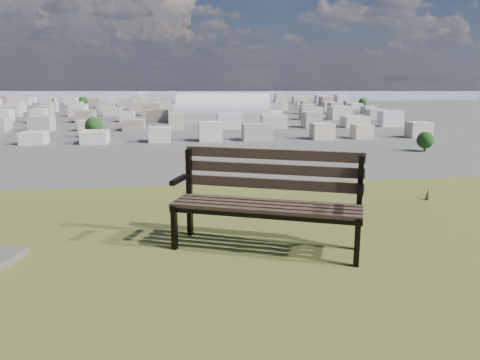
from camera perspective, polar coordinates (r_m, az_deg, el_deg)
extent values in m
cube|color=#483529|center=(4.53, 2.69, -3.80)|extent=(1.79, 0.79, 0.04)
cube|color=#483529|center=(4.65, 3.02, -3.38)|extent=(1.79, 0.79, 0.04)
cube|color=#483529|center=(4.77, 3.32, -2.98)|extent=(1.79, 0.79, 0.04)
cube|color=#483529|center=(4.89, 3.61, -2.61)|extent=(1.79, 0.79, 0.04)
cube|color=#483529|center=(4.93, 3.82, -0.47)|extent=(1.77, 0.74, 0.11)
cube|color=#483529|center=(4.93, 3.91, 1.34)|extent=(1.77, 0.74, 0.11)
cube|color=#483529|center=(4.92, 3.99, 3.14)|extent=(1.77, 0.74, 0.11)
cube|color=black|center=(4.84, -8.01, -5.73)|extent=(0.07, 0.08, 0.46)
cube|color=black|center=(5.18, -6.19, -1.58)|extent=(0.07, 0.08, 0.97)
cube|color=black|center=(4.97, -7.15, -2.81)|extent=(0.25, 0.51, 0.05)
cube|color=black|center=(4.86, -7.46, 0.03)|extent=(0.19, 0.37, 0.05)
cube|color=black|center=(4.50, 14.09, -7.41)|extent=(0.07, 0.08, 0.46)
cube|color=black|center=(4.86, 14.31, -2.82)|extent=(0.07, 0.08, 0.97)
cube|color=black|center=(4.64, 14.25, -4.21)|extent=(0.25, 0.51, 0.05)
cube|color=black|center=(4.52, 14.42, -1.19)|extent=(0.19, 0.37, 0.05)
cube|color=black|center=(4.54, 2.66, -4.41)|extent=(1.78, 0.75, 0.04)
cube|color=black|center=(4.91, 3.63, -3.11)|extent=(1.78, 0.75, 0.04)
cone|color=brown|center=(7.26, 21.94, -1.58)|extent=(0.08, 0.08, 0.18)
cube|color=silver|center=(291.90, -1.99, 7.64)|extent=(59.46, 32.75, 6.26)
cylinder|color=white|center=(291.66, -1.99, 8.25)|extent=(59.46, 32.75, 23.78)
cube|color=beige|center=(212.57, -23.59, 4.99)|extent=(11.00, 11.00, 7.00)
cube|color=#A79C8F|center=(207.21, -17.18, 5.30)|extent=(11.00, 11.00, 7.00)
cube|color=beige|center=(204.54, -10.52, 5.56)|extent=(11.00, 11.00, 7.00)
cube|color=silver|center=(204.68, -3.76, 5.74)|extent=(11.00, 11.00, 7.00)
cube|color=#B9AF96|center=(207.60, 2.90, 5.84)|extent=(11.00, 11.00, 7.00)
cube|color=gray|center=(213.21, 9.29, 5.87)|extent=(11.00, 11.00, 7.00)
cube|color=beige|center=(221.29, 15.28, 5.83)|extent=(11.00, 11.00, 7.00)
cube|color=#ACA49C|center=(231.58, 20.80, 5.73)|extent=(11.00, 11.00, 7.00)
cube|color=beige|center=(263.69, -23.17, 6.25)|extent=(11.00, 11.00, 7.00)
cube|color=silver|center=(258.28, -18.01, 6.53)|extent=(11.00, 11.00, 7.00)
cube|color=#B9AF96|center=(255.02, -12.67, 6.76)|extent=(11.00, 11.00, 7.00)
cube|color=gray|center=(254.00, -7.24, 6.94)|extent=(11.00, 11.00, 7.00)
cube|color=beige|center=(255.23, -1.80, 7.06)|extent=(11.00, 11.00, 7.00)
cube|color=#ACA49C|center=(258.70, 3.53, 7.11)|extent=(11.00, 11.00, 7.00)
cube|color=beige|center=(264.31, 8.69, 7.10)|extent=(11.00, 11.00, 7.00)
cube|color=#A79C8F|center=(271.94, 13.59, 7.04)|extent=(11.00, 11.00, 7.00)
cube|color=beige|center=(281.40, 18.19, 6.94)|extent=(11.00, 11.00, 7.00)
cube|color=#B9AF96|center=(322.06, -27.03, 6.82)|extent=(11.00, 11.00, 7.00)
cube|color=gray|center=(314.92, -22.89, 7.10)|extent=(11.00, 11.00, 7.00)
cube|color=beige|center=(309.47, -18.57, 7.35)|extent=(11.00, 11.00, 7.00)
cube|color=#ACA49C|center=(305.81, -14.12, 7.56)|extent=(11.00, 11.00, 7.00)
cube|color=beige|center=(304.01, -9.59, 7.73)|extent=(11.00, 11.00, 7.00)
cube|color=#A79C8F|center=(304.10, -5.02, 7.86)|extent=(11.00, 11.00, 7.00)
cube|color=beige|center=(306.08, -0.49, 7.93)|extent=(11.00, 11.00, 7.00)
cube|color=silver|center=(309.91, 3.96, 7.95)|extent=(11.00, 11.00, 7.00)
cube|color=#B9AF96|center=(315.52, 8.28, 7.93)|extent=(11.00, 11.00, 7.00)
cube|color=gray|center=(322.83, 12.43, 7.87)|extent=(11.00, 11.00, 7.00)
cube|color=beige|center=(331.71, 16.37, 7.78)|extent=(11.00, 11.00, 7.00)
cube|color=beige|center=(373.13, -26.27, 7.46)|extent=(11.00, 11.00, 7.00)
cube|color=#A79C8F|center=(366.19, -22.69, 7.71)|extent=(11.00, 11.00, 7.00)
cube|color=beige|center=(360.72, -18.97, 7.93)|extent=(11.00, 11.00, 7.00)
cube|color=silver|center=(356.78, -15.16, 8.13)|extent=(11.00, 11.00, 7.00)
cube|color=#B9AF96|center=(354.43, -11.27, 8.29)|extent=(11.00, 11.00, 7.00)
cube|color=gray|center=(353.69, -7.35, 8.42)|extent=(11.00, 11.00, 7.00)
cube|color=beige|center=(354.59, -3.43, 8.50)|extent=(11.00, 11.00, 7.00)
cube|color=#ACA49C|center=(357.09, 0.46, 8.55)|extent=(11.00, 11.00, 7.00)
cube|color=beige|center=(361.18, 4.27, 8.56)|extent=(11.00, 11.00, 7.00)
cube|color=#A79C8F|center=(366.79, 7.99, 8.53)|extent=(11.00, 11.00, 7.00)
cube|color=beige|center=(373.86, 11.58, 8.47)|extent=(11.00, 11.00, 7.00)
cube|color=silver|center=(382.31, 15.02, 8.39)|extent=(11.00, 11.00, 7.00)
cube|color=gray|center=(424.28, -25.69, 7.95)|extent=(11.00, 11.00, 7.00)
cube|color=beige|center=(417.51, -22.53, 8.17)|extent=(11.00, 11.00, 7.00)
cube|color=#ACA49C|center=(412.02, -19.28, 8.37)|extent=(11.00, 11.00, 7.00)
cube|color=beige|center=(407.87, -15.94, 8.55)|extent=(11.00, 11.00, 7.00)
cube|color=#A79C8F|center=(405.10, -12.54, 8.71)|extent=(11.00, 11.00, 7.00)
cube|color=beige|center=(403.74, -9.11, 8.83)|extent=(11.00, 11.00, 7.00)
cube|color=silver|center=(403.81, -5.66, 8.93)|extent=(11.00, 11.00, 7.00)
cube|color=#B9AF96|center=(405.30, -2.23, 8.99)|extent=(11.00, 11.00, 7.00)
cube|color=gray|center=(408.20, 1.17, 9.02)|extent=(11.00, 11.00, 7.00)
cube|color=beige|center=(412.48, 4.51, 9.02)|extent=(11.00, 11.00, 7.00)
cube|color=#ACA49C|center=(418.09, 7.77, 8.99)|extent=(11.00, 11.00, 7.00)
cube|color=beige|center=(424.99, 10.93, 8.93)|extent=(11.00, 11.00, 7.00)
cube|color=#A79C8F|center=(433.11, 13.98, 8.85)|extent=(11.00, 11.00, 7.00)
cube|color=silver|center=(475.49, -25.23, 8.33)|extent=(11.00, 11.00, 7.00)
cube|color=#B9AF96|center=(468.84, -22.41, 8.53)|extent=(11.00, 11.00, 7.00)
cube|color=gray|center=(463.34, -19.51, 8.72)|extent=(11.00, 11.00, 7.00)
cube|color=beige|center=(459.03, -16.55, 8.88)|extent=(11.00, 11.00, 7.00)
cube|color=#ACA49C|center=(455.94, -13.53, 9.03)|extent=(11.00, 11.00, 7.00)
cube|color=beige|center=(454.10, -10.48, 9.15)|extent=(11.00, 11.00, 7.00)
cube|color=#A79C8F|center=(453.53, -7.42, 9.25)|extent=(11.00, 11.00, 7.00)
cube|color=beige|center=(454.22, -4.35, 9.32)|extent=(11.00, 11.00, 7.00)
cube|color=silver|center=(456.18, -1.30, 9.36)|extent=(11.00, 11.00, 7.00)
cube|color=#B9AF96|center=(459.38, 1.72, 9.38)|extent=(11.00, 11.00, 7.00)
cube|color=gray|center=(463.81, 4.69, 9.37)|extent=(11.00, 11.00, 7.00)
cube|color=beige|center=(469.42, 7.59, 9.34)|extent=(11.00, 11.00, 7.00)
cube|color=#ACA49C|center=(476.18, 10.42, 9.29)|extent=(11.00, 11.00, 7.00)
cube|color=beige|center=(484.04, 13.16, 9.21)|extent=(11.00, 11.00, 7.00)
cube|color=beige|center=(526.74, -24.86, 8.64)|extent=(11.00, 11.00, 7.00)
cube|color=silver|center=(520.19, -22.31, 8.82)|extent=(11.00, 11.00, 7.00)
cube|color=#B9AF96|center=(514.68, -19.70, 8.99)|extent=(11.00, 11.00, 7.00)
cube|color=gray|center=(510.24, -17.03, 9.14)|extent=(11.00, 11.00, 7.00)
cube|color=beige|center=(506.89, -14.32, 9.28)|extent=(11.00, 11.00, 7.00)
cube|color=#ACA49C|center=(504.67, -11.58, 9.40)|extent=(11.00, 11.00, 7.00)
cube|color=beige|center=(503.58, -8.82, 9.50)|extent=(11.00, 11.00, 7.00)
cube|color=#A79C8F|center=(503.64, -6.05, 9.57)|extent=(11.00, 11.00, 7.00)
cube|color=beige|center=(504.83, -3.29, 9.62)|extent=(11.00, 11.00, 7.00)
cube|color=silver|center=(507.16, -0.55, 9.66)|extent=(11.00, 11.00, 7.00)
cube|color=#B9AF96|center=(510.61, 2.16, 9.67)|extent=(11.00, 11.00, 7.00)
cube|color=gray|center=(515.16, 4.83, 9.65)|extent=(11.00, 11.00, 7.00)
cube|color=beige|center=(520.77, 7.45, 9.62)|extent=(11.00, 11.00, 7.00)
cube|color=#ACA49C|center=(527.42, 10.01, 9.57)|extent=(11.00, 11.00, 7.00)
cube|color=beige|center=(535.06, 12.50, 9.51)|extent=(11.00, 11.00, 7.00)
cube|color=#A79C8F|center=(585.40, -26.83, 8.71)|extent=(11.00, 11.00, 7.00)
cube|color=beige|center=(578.03, -24.56, 8.89)|extent=(11.00, 11.00, 7.00)
cube|color=silver|center=(571.56, -22.23, 9.06)|extent=(11.00, 11.00, 7.00)
cube|color=#B9AF96|center=(566.04, -19.85, 9.21)|extent=(11.00, 11.00, 7.00)
cube|color=gray|center=(561.49, -17.43, 9.36)|extent=(11.00, 11.00, 7.00)
cube|color=beige|center=(557.94, -14.97, 9.49)|extent=(11.00, 11.00, 7.00)
cube|color=#ACA49C|center=(555.40, -12.48, 9.60)|extent=(11.00, 11.00, 7.00)
cube|color=beige|center=(553.89, -9.98, 9.70)|extent=(11.00, 11.00, 7.00)
cube|color=#A79C8F|center=(553.42, -7.46, 9.77)|extent=(11.00, 11.00, 7.00)
cube|color=beige|center=(553.99, -4.94, 9.83)|extent=(11.00, 11.00, 7.00)
cube|color=silver|center=(555.59, -2.43, 9.87)|extent=(11.00, 11.00, 7.00)
cube|color=#B9AF96|center=(558.23, 0.06, 9.90)|extent=(11.00, 11.00, 7.00)
cube|color=gray|center=(561.88, 2.53, 9.90)|extent=(11.00, 11.00, 7.00)
cube|color=beige|center=(566.52, 4.95, 9.89)|extent=(11.00, 11.00, 7.00)
cube|color=#ACA49C|center=(572.13, 7.34, 9.86)|extent=(11.00, 11.00, 7.00)
cube|color=beige|center=(578.69, 9.67, 9.81)|extent=(11.00, 11.00, 7.00)
cube|color=#A79C8F|center=(586.15, 11.95, 9.75)|extent=(11.00, 11.00, 7.00)
cylinder|color=#34251A|center=(188.45, 21.58, 3.59)|extent=(0.80, 0.80, 2.10)
sphere|color=black|center=(188.04, 21.66, 4.54)|extent=(6.30, 6.30, 6.30)
cylinder|color=#34251A|center=(227.71, -17.33, 5.33)|extent=(0.80, 0.80, 2.70)
sphere|color=black|center=(227.29, -17.39, 6.34)|extent=(8.10, 8.10, 8.10)
cylinder|color=#34251A|center=(312.91, 17.47, 7.00)|extent=(0.80, 0.80, 1.95)
sphere|color=black|center=(312.68, 17.50, 7.53)|extent=(5.85, 5.85, 5.85)
cylinder|color=#34251A|center=(408.35, 1.17, 8.68)|extent=(0.80, 0.80, 2.25)
sphere|color=black|center=(408.15, 1.17, 9.16)|extent=(6.75, 6.75, 6.75)
cylinder|color=#34251A|center=(472.06, -18.53, 8.58)|extent=(0.80, 0.80, 2.85)
sphere|color=black|center=(471.85, -18.56, 9.10)|extent=(8.55, 8.55, 8.55)
cylinder|color=#34251A|center=(519.80, -22.08, 8.58)|extent=(0.80, 0.80, 2.40)
sphere|color=black|center=(519.64, -22.11, 8.98)|extent=(7.20, 7.20, 7.20)
cylinder|color=#34251A|center=(306.79, 0.26, 7.48)|extent=(0.80, 0.80, 2.10)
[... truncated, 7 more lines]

